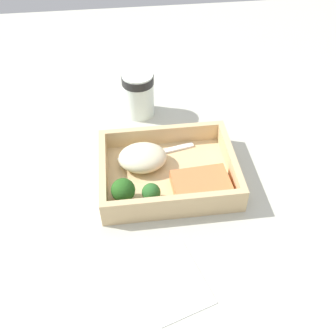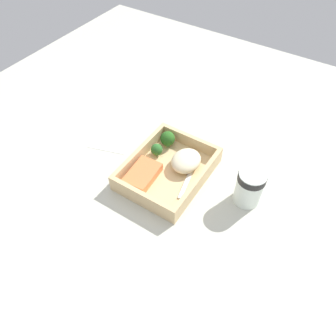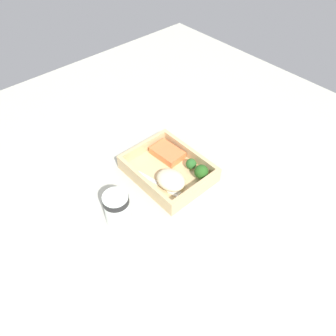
# 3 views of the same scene
# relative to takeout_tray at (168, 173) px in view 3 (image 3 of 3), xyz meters

# --- Properties ---
(ground_plane) EXTENTS (1.60, 1.60, 0.02)m
(ground_plane) POSITION_rel_takeout_tray_xyz_m (0.00, 0.00, -0.02)
(ground_plane) COLOR beige
(takeout_tray) EXTENTS (0.25, 0.20, 0.01)m
(takeout_tray) POSITION_rel_takeout_tray_xyz_m (0.00, 0.00, 0.00)
(takeout_tray) COLOR #D3B37F
(takeout_tray) RESTS_ON ground_plane
(tray_rim) EXTENTS (0.25, 0.20, 0.04)m
(tray_rim) POSITION_rel_takeout_tray_xyz_m (0.00, 0.00, 0.02)
(tray_rim) COLOR #D3B37F
(tray_rim) RESTS_ON takeout_tray
(salmon_fillet) EXTENTS (0.11, 0.07, 0.02)m
(salmon_fillet) POSITION_rel_takeout_tray_xyz_m (-0.05, 0.04, 0.02)
(salmon_fillet) COLOR #F17842
(salmon_fillet) RESTS_ON takeout_tray
(mashed_potatoes) EXTENTS (0.09, 0.08, 0.04)m
(mashed_potatoes) POSITION_rel_takeout_tray_xyz_m (0.04, -0.03, 0.03)
(mashed_potatoes) COLOR beige
(mashed_potatoes) RESTS_ON takeout_tray
(broccoli_floret_1) EXTENTS (0.04, 0.04, 0.05)m
(broccoli_floret_1) POSITION_rel_takeout_tray_xyz_m (0.08, 0.06, 0.03)
(broccoli_floret_1) COLOR #74A35B
(broccoli_floret_1) RESTS_ON takeout_tray
(broccoli_floret_2) EXTENTS (0.03, 0.03, 0.04)m
(broccoli_floret_2) POSITION_rel_takeout_tray_xyz_m (0.04, 0.06, 0.03)
(broccoli_floret_2) COLOR #7A9F54
(broccoli_floret_2) RESTS_ON takeout_tray
(fork) EXTENTS (0.16, 0.05, 0.00)m
(fork) POSITION_rel_takeout_tray_xyz_m (0.02, -0.05, 0.01)
(fork) COLOR white
(fork) RESTS_ON takeout_tray
(paper_cup) EXTENTS (0.07, 0.07, 0.10)m
(paper_cup) POSITION_rel_takeout_tray_xyz_m (0.04, -0.21, 0.05)
(paper_cup) COLOR white
(paper_cup) RESTS_ON ground_plane
(receipt_slip) EXTENTS (0.12, 0.14, 0.00)m
(receipt_slip) POSITION_rel_takeout_tray_xyz_m (0.02, 0.22, -0.00)
(receipt_slip) COLOR white
(receipt_slip) RESTS_ON ground_plane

